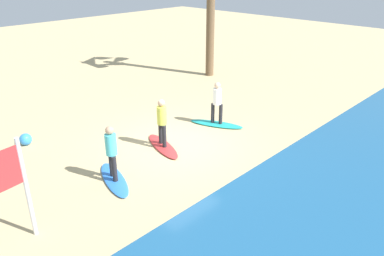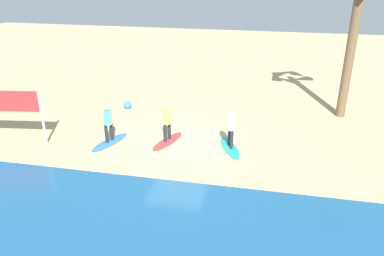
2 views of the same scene
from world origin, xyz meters
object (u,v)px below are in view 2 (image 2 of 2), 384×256
surfer_teal (231,126)px  beach_ball (127,105)px  surfboard_teal (230,148)px  surfboard_blue (110,142)px  surfer_red (167,120)px  surfer_blue (108,121)px  surfboard_red (168,141)px

surfer_teal → beach_ball: (5.89, -3.63, -0.83)m
surfboard_teal → surfboard_blue: size_ratio=1.00×
surfer_teal → surfboard_blue: 5.27m
surfer_red → surfer_blue: 2.50m
surfboard_blue → surfer_blue: bearing=-77.4°
surfer_red → surfboard_blue: (2.43, 0.59, -0.99)m
surfer_red → surfer_blue: same height
surfboard_red → surfer_red: (-0.00, 0.00, 0.99)m
surfboard_blue → surfer_blue: size_ratio=1.28×
surfer_red → surfboard_teal: bearing=178.4°
surfer_teal → surfer_red: same height
surfer_red → surfboard_red: bearing=-56.3°
surfboard_teal → surfboard_blue: bearing=-107.2°
surfboard_teal → surfer_teal: size_ratio=1.28×
surfboard_blue → surfer_blue: 0.99m
surfboard_teal → surfer_red: (2.73, -0.08, 0.99)m
surfer_red → surfer_teal: bearing=178.4°
surfboard_red → surfer_red: 0.99m
surfboard_teal → surfer_red: bearing=-114.5°
surfer_teal → surfboard_blue: bearing=5.7°
surfboard_red → beach_ball: bearing=-119.8°
surfboard_red → surfer_blue: surfer_blue is taller
surfboard_blue → surfboard_teal: bearing=115.4°
surfboard_teal → beach_ball: size_ratio=5.07×
surfboard_red → beach_ball: (3.17, -3.55, 0.16)m
surfer_teal → beach_ball: bearing=-31.6°
surfer_teal → surfer_blue: size_ratio=1.00×
surfboard_red → surfer_red: bearing=52.2°
beach_ball → surfboard_red: bearing=131.7°
surfer_teal → surfboard_teal: bearing=90.0°
surfboard_teal → surfer_teal: 0.99m
surfboard_teal → surfboard_red: (2.73, -0.08, 0.00)m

